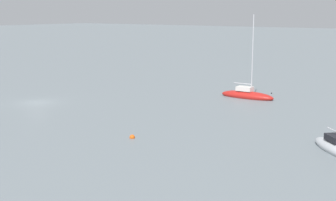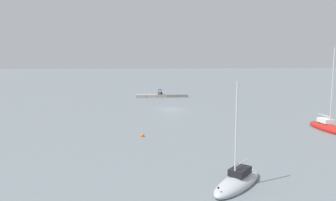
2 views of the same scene
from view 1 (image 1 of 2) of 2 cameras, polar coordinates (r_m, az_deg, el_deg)
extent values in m
plane|color=slate|center=(56.77, -15.21, -0.25)|extent=(500.00, 500.00, 0.00)
ellipsoid|color=red|center=(58.56, 9.32, 0.55)|extent=(2.01, 6.77, 1.16)
cube|color=silver|center=(58.56, 9.05, 1.39)|extent=(1.18, 1.90, 0.53)
cylinder|color=silver|center=(57.66, 9.96, 5.49)|extent=(0.12, 0.12, 9.04)
cylinder|color=silver|center=(58.61, 8.80, 2.00)|extent=(0.12, 2.36, 0.09)
sphere|color=black|center=(57.18, 12.13, 0.84)|extent=(0.15, 0.15, 0.15)
cube|color=black|center=(38.08, 19.18, -4.24)|extent=(1.88, 1.90, 0.47)
cylinder|color=silver|center=(38.18, 19.03, -3.38)|extent=(1.48, 1.56, 0.08)
sphere|color=#EA5914|center=(39.77, -4.25, -4.35)|extent=(0.45, 0.45, 0.45)
camera|label=2|loc=(30.04, 55.39, 2.50)|focal=34.31mm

